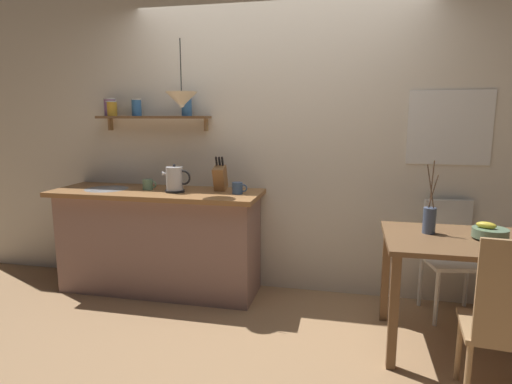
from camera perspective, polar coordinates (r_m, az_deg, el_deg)
name	(u,v)px	position (r m, az deg, el deg)	size (l,w,h in m)	color
ground_plane	(261,316)	(3.52, 0.74, -16.21)	(14.00, 14.00, 0.00)	#A87F56
back_wall	(300,140)	(3.77, 5.89, 6.88)	(6.80, 0.11, 2.70)	silver
kitchen_counter	(159,240)	(3.94, -12.77, -6.27)	(1.83, 0.63, 0.92)	gray
wall_shelf	(140,111)	(4.03, -15.15, 10.40)	(1.04, 0.20, 0.34)	brown
dining_table	(466,257)	(3.14, 26.16, -7.74)	(1.03, 0.76, 0.77)	brown
dining_chair_near	(511,321)	(2.61, 30.82, -14.54)	(0.47, 0.45, 0.98)	tan
dining_chair_far	(451,251)	(3.75, 24.55, -7.19)	(0.50, 0.48, 0.90)	white
fruit_bowl	(490,232)	(3.15, 28.72, -4.74)	(0.22, 0.22, 0.11)	slate
twig_vase	(429,219)	(3.12, 22.11, -3.38)	(0.08, 0.08, 0.50)	#475675
electric_kettle	(175,180)	(3.69, -10.76, 1.63)	(0.25, 0.17, 0.24)	black
knife_block	(220,178)	(3.68, -4.80, 1.94)	(0.10, 0.17, 0.30)	#9E6B3D
coffee_mug_by_sink	(148,184)	(3.87, -14.20, 0.98)	(0.13, 0.09, 0.09)	slate
coffee_mug_spare	(238,188)	(3.55, -2.44, 0.52)	(0.13, 0.09, 0.10)	#3D5B89
pendant_lamp	(182,100)	(3.56, -9.88, 12.05)	(0.26, 0.26, 0.54)	black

